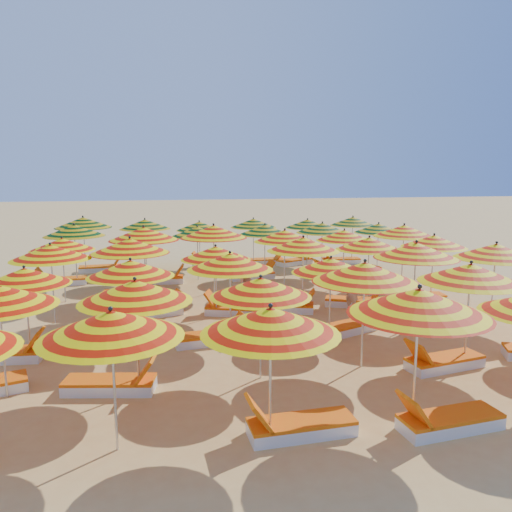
{
  "coord_description": "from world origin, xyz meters",
  "views": [
    {
      "loc": [
        -3.03,
        -14.12,
        4.14
      ],
      "look_at": [
        0.0,
        0.5,
        1.6
      ],
      "focal_mm": 35.0,
      "sensor_mm": 36.0,
      "label": 1
    }
  ],
  "objects_px": {
    "umbrella_13": "(131,268)",
    "umbrella_2": "(270,321)",
    "lounger_13": "(233,310)",
    "umbrella_7": "(135,291)",
    "lounger_14": "(286,307)",
    "umbrella_16": "(416,251)",
    "lounger_10": "(349,327)",
    "umbrella_10": "(471,273)",
    "lounger_19": "(384,282)",
    "umbrella_20": "(216,253)",
    "lounger_17": "(130,294)",
    "umbrella_29": "(404,231)",
    "umbrella_1": "(111,324)",
    "lounger_20": "(61,281)",
    "umbrella_33": "(265,230)",
    "lounger_8": "(5,354)",
    "umbrella_36": "(83,223)",
    "lounger_1": "(299,426)",
    "lounger_21": "(162,279)",
    "umbrella_17": "(496,251)",
    "umbrella_19": "(130,246)",
    "lounger_24": "(102,268)",
    "lounger_9": "(212,337)",
    "umbrella_28": "(344,235)",
    "lounger_28": "(340,260)",
    "umbrella_9": "(365,272)",
    "umbrella_27": "(285,236)",
    "umbrella_30": "(74,230)",
    "umbrella_12": "(25,276)",
    "umbrella_8": "(261,287)",
    "lounger_11": "(434,322)",
    "lounger_18": "(358,281)",
    "umbrella_3": "(419,302)",
    "lounger_27": "(295,261)",
    "umbrella_39": "(253,223)",
    "umbrella_34": "(322,228)",
    "lounger_26": "(266,261)",
    "umbrella_41": "(353,221)",
    "umbrella_32": "(197,232)",
    "lounger_23": "(334,272)",
    "umbrella_22": "(369,244)",
    "umbrella_15": "(331,265)",
    "lounger_6": "(443,362)",
    "umbrella_23": "(434,241)",
    "umbrella_25": "(144,234)",
    "umbrella_37": "(145,224)",
    "umbrella_21": "(303,244)",
    "lounger_12": "(154,311)",
    "umbrella_31": "(144,233)",
    "umbrella_14": "(230,262)"
  },
  "relations": [
    {
      "from": "umbrella_13",
      "to": "umbrella_2",
      "type": "bearing_deg",
      "value": -65.61
    },
    {
      "from": "lounger_13",
      "to": "umbrella_7",
      "type": "bearing_deg",
      "value": 81.58
    },
    {
      "from": "umbrella_2",
      "to": "lounger_14",
      "type": "bearing_deg",
      "value": 72.88
    },
    {
      "from": "umbrella_16",
      "to": "lounger_10",
      "type": "height_order",
      "value": "umbrella_16"
    },
    {
      "from": "umbrella_10",
      "to": "lounger_19",
      "type": "distance_m",
      "value": 7.71
    },
    {
      "from": "umbrella_20",
      "to": "lounger_17",
      "type": "bearing_deg",
      "value": 134.3
    },
    {
      "from": "umbrella_29",
      "to": "lounger_13",
      "type": "relative_size",
      "value": 1.52
    },
    {
      "from": "umbrella_1",
      "to": "lounger_20",
      "type": "bearing_deg",
      "value": 103.14
    },
    {
      "from": "umbrella_33",
      "to": "lounger_8",
      "type": "distance_m",
      "value": 10.77
    },
    {
      "from": "lounger_8",
      "to": "lounger_13",
      "type": "relative_size",
      "value": 0.97
    },
    {
      "from": "umbrella_36",
      "to": "lounger_1",
      "type": "xyz_separation_m",
      "value": [
        4.93,
        -14.03,
        -1.95
      ]
    },
    {
      "from": "lounger_21",
      "to": "umbrella_10",
      "type": "bearing_deg",
      "value": -51.59
    },
    {
      "from": "umbrella_36",
      "to": "lounger_1",
      "type": "height_order",
      "value": "umbrella_36"
    },
    {
      "from": "umbrella_17",
      "to": "umbrella_19",
      "type": "xyz_separation_m",
      "value": [
        -9.65,
        2.69,
        0.04
      ]
    },
    {
      "from": "umbrella_20",
      "to": "lounger_24",
      "type": "height_order",
      "value": "umbrella_20"
    },
    {
      "from": "umbrella_13",
      "to": "lounger_9",
      "type": "distance_m",
      "value": 2.56
    },
    {
      "from": "umbrella_28",
      "to": "lounger_28",
      "type": "relative_size",
      "value": 1.23
    },
    {
      "from": "umbrella_9",
      "to": "lounger_1",
      "type": "relative_size",
      "value": 1.35
    },
    {
      "from": "umbrella_27",
      "to": "lounger_24",
      "type": "distance_m",
      "value": 8.46
    },
    {
      "from": "umbrella_17",
      "to": "umbrella_30",
      "type": "relative_size",
      "value": 1.06
    },
    {
      "from": "umbrella_12",
      "to": "lounger_8",
      "type": "bearing_deg",
      "value": -162.94
    },
    {
      "from": "umbrella_8",
      "to": "umbrella_19",
      "type": "relative_size",
      "value": 0.97
    },
    {
      "from": "lounger_11",
      "to": "lounger_18",
      "type": "height_order",
      "value": "same"
    },
    {
      "from": "umbrella_3",
      "to": "lounger_17",
      "type": "height_order",
      "value": "umbrella_3"
    },
    {
      "from": "lounger_20",
      "to": "lounger_27",
      "type": "xyz_separation_m",
      "value": [
        9.62,
        2.18,
        0.0
      ]
    },
    {
      "from": "lounger_9",
      "to": "umbrella_17",
      "type": "bearing_deg",
      "value": -6.61
    },
    {
      "from": "lounger_13",
      "to": "lounger_24",
      "type": "distance_m",
      "value": 8.6
    },
    {
      "from": "umbrella_3",
      "to": "umbrella_30",
      "type": "bearing_deg",
      "value": 119.94
    },
    {
      "from": "umbrella_39",
      "to": "lounger_13",
      "type": "distance_m",
      "value": 7.97
    },
    {
      "from": "umbrella_34",
      "to": "lounger_26",
      "type": "distance_m",
      "value": 3.77
    },
    {
      "from": "umbrella_41",
      "to": "lounger_14",
      "type": "height_order",
      "value": "umbrella_41"
    },
    {
      "from": "umbrella_9",
      "to": "umbrella_32",
      "type": "xyz_separation_m",
      "value": [
        -2.65,
        9.44,
        -0.2
      ]
    },
    {
      "from": "umbrella_20",
      "to": "lounger_23",
      "type": "height_order",
      "value": "umbrella_20"
    },
    {
      "from": "umbrella_9",
      "to": "umbrella_22",
      "type": "bearing_deg",
      "value": 64.63
    },
    {
      "from": "umbrella_7",
      "to": "lounger_23",
      "type": "xyz_separation_m",
      "value": [
        7.44,
        9.42,
        -1.81
      ]
    },
    {
      "from": "umbrella_15",
      "to": "lounger_17",
      "type": "bearing_deg",
      "value": 135.88
    },
    {
      "from": "umbrella_41",
      "to": "lounger_6",
      "type": "height_order",
      "value": "umbrella_41"
    },
    {
      "from": "umbrella_23",
      "to": "lounger_20",
      "type": "xyz_separation_m",
      "value": [
        -12.2,
        4.75,
        -1.78
      ]
    },
    {
      "from": "umbrella_1",
      "to": "lounger_20",
      "type": "relative_size",
      "value": 1.27
    },
    {
      "from": "umbrella_15",
      "to": "umbrella_25",
      "type": "height_order",
      "value": "umbrella_25"
    },
    {
      "from": "umbrella_1",
      "to": "umbrella_13",
      "type": "bearing_deg",
      "value": 88.92
    },
    {
      "from": "umbrella_37",
      "to": "lounger_11",
      "type": "bearing_deg",
      "value": -51.63
    },
    {
      "from": "umbrella_21",
      "to": "umbrella_30",
      "type": "relative_size",
      "value": 1.01
    },
    {
      "from": "umbrella_13",
      "to": "lounger_12",
      "type": "relative_size",
      "value": 1.4
    },
    {
      "from": "lounger_14",
      "to": "umbrella_27",
      "type": "bearing_deg",
      "value": 94.77
    },
    {
      "from": "umbrella_31",
      "to": "lounger_27",
      "type": "relative_size",
      "value": 1.18
    },
    {
      "from": "lounger_12",
      "to": "umbrella_31",
      "type": "bearing_deg",
      "value": 78.85
    },
    {
      "from": "umbrella_10",
      "to": "umbrella_30",
      "type": "xyz_separation_m",
      "value": [
        -9.35,
        9.73,
        0.01
      ]
    },
    {
      "from": "lounger_19",
      "to": "lounger_24",
      "type": "bearing_deg",
      "value": -17.44
    },
    {
      "from": "umbrella_14",
      "to": "umbrella_16",
      "type": "distance_m",
      "value": 4.98
    }
  ]
}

